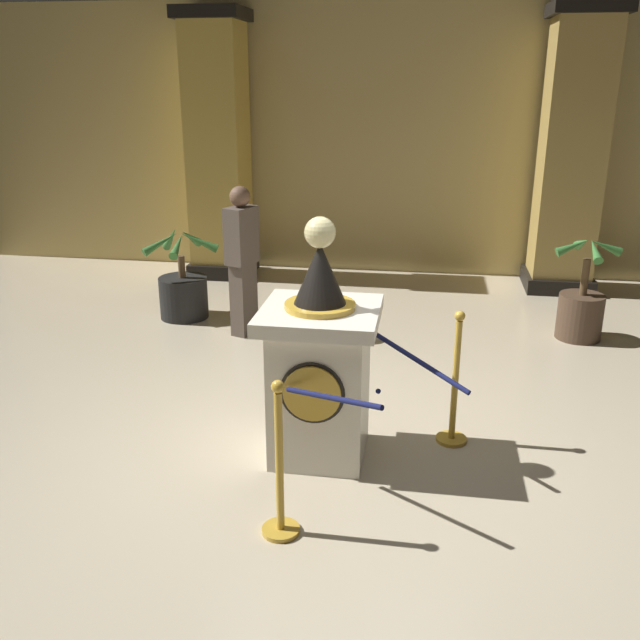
{
  "coord_description": "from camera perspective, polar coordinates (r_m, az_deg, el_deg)",
  "views": [
    {
      "loc": [
        0.58,
        -4.71,
        2.7
      ],
      "look_at": [
        -0.15,
        -0.13,
        1.07
      ],
      "focal_mm": 38.92,
      "sensor_mm": 36.0,
      "label": 1
    }
  ],
  "objects": [
    {
      "name": "bystander_guest",
      "position": [
        7.52,
        -6.42,
        5.09
      ],
      "size": [
        0.33,
        0.41,
        1.63
      ],
      "color": "brown",
      "rests_on": "ground_plane"
    },
    {
      "name": "column_left",
      "position": [
        9.9,
        -8.36,
        13.73
      ],
      "size": [
        0.88,
        0.88,
        3.56
      ],
      "color": "black",
      "rests_on": "ground_plane"
    },
    {
      "name": "ground_plane",
      "position": [
        5.46,
        1.76,
        -10.28
      ],
      "size": [
        12.45,
        12.45,
        0.0
      ],
      "primitive_type": "plane",
      "color": "beige"
    },
    {
      "name": "stanchion_near",
      "position": [
        4.35,
        -3.33,
        -13.12
      ],
      "size": [
        0.24,
        0.24,
        1.04
      ],
      "color": "gold",
      "rests_on": "ground_plane"
    },
    {
      "name": "potted_palm_left",
      "position": [
        8.31,
        -11.18,
        2.42
      ],
      "size": [
        0.83,
        0.88,
        1.11
      ],
      "color": "black",
      "rests_on": "ground_plane"
    },
    {
      "name": "back_wall",
      "position": [
        10.06,
        5.88,
        14.41
      ],
      "size": [
        12.45,
        0.16,
        3.71
      ],
      "primitive_type": "cube",
      "color": "tan",
      "rests_on": "ground_plane"
    },
    {
      "name": "potted_palm_right",
      "position": [
        7.99,
        20.66,
        0.88
      ],
      "size": [
        0.71,
        0.69,
        1.15
      ],
      "color": "#4C3828",
      "rests_on": "ground_plane"
    },
    {
      "name": "stanchion_far",
      "position": [
        5.45,
        10.97,
        -6.22
      ],
      "size": [
        0.24,
        0.24,
        1.08
      ],
      "color": "gold",
      "rests_on": "ground_plane"
    },
    {
      "name": "velvet_rope",
      "position": [
        4.67,
        4.84,
        -4.88
      ],
      "size": [
        1.24,
        1.24,
        0.22
      ],
      "color": "#141947"
    },
    {
      "name": "pedestal_clock",
      "position": [
        5.05,
        -0.01,
        -3.89
      ],
      "size": [
        0.84,
        0.84,
        1.81
      ],
      "color": "silver",
      "rests_on": "ground_plane"
    },
    {
      "name": "column_right",
      "position": [
        9.62,
        19.98,
        12.65
      ],
      "size": [
        0.9,
        0.9,
        3.56
      ],
      "color": "black",
      "rests_on": "ground_plane"
    }
  ]
}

